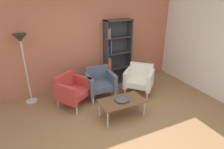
# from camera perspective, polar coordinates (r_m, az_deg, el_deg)

# --- Properties ---
(ground_plane) EXTENTS (8.32, 8.32, 0.00)m
(ground_plane) POSITION_cam_1_polar(r_m,az_deg,el_deg) (4.00, 4.28, -17.25)
(ground_plane) COLOR olive
(brick_back_panel) EXTENTS (6.40, 0.12, 2.90)m
(brick_back_panel) POSITION_cam_1_polar(r_m,az_deg,el_deg) (5.43, -8.32, 10.86)
(brick_back_panel) COLOR #B2664C
(brick_back_panel) RESTS_ON ground_plane
(plaster_right_partition) EXTENTS (0.12, 5.20, 2.90)m
(plaster_right_partition) POSITION_cam_1_polar(r_m,az_deg,el_deg) (5.59, 28.21, 8.71)
(plaster_right_partition) COLOR silver
(plaster_right_partition) RESTS_ON ground_plane
(bookshelf_tall) EXTENTS (0.80, 0.30, 1.90)m
(bookshelf_tall) POSITION_cam_1_polar(r_m,az_deg,el_deg) (5.70, 1.00, 6.01)
(bookshelf_tall) COLOR #333338
(bookshelf_tall) RESTS_ON ground_plane
(coffee_table_low) EXTENTS (1.00, 0.56, 0.40)m
(coffee_table_low) POSITION_cam_1_polar(r_m,az_deg,el_deg) (4.29, 2.96, -8.05)
(coffee_table_low) COLOR brown
(coffee_table_low) RESTS_ON ground_plane
(decorative_bowl) EXTENTS (0.32, 0.32, 0.05)m
(decorative_bowl) POSITION_cam_1_polar(r_m,az_deg,el_deg) (4.26, 2.98, -7.29)
(decorative_bowl) COLOR #4C4C51
(decorative_bowl) RESTS_ON coffee_table_low
(armchair_by_bookshelf) EXTENTS (0.95, 0.93, 0.78)m
(armchair_by_bookshelf) POSITION_cam_1_polar(r_m,az_deg,el_deg) (4.79, -11.67, -4.31)
(armchair_by_bookshelf) COLOR #B73833
(armchair_by_bookshelf) RESTS_ON ground_plane
(armchair_corner_red) EXTENTS (0.75, 0.70, 0.78)m
(armchair_corner_red) POSITION_cam_1_polar(r_m,az_deg,el_deg) (5.08, -3.67, -2.18)
(armchair_corner_red) COLOR #4C566B
(armchair_corner_red) RESTS_ON ground_plane
(armchair_near_window) EXTENTS (0.95, 0.95, 0.78)m
(armchair_near_window) POSITION_cam_1_polar(r_m,az_deg,el_deg) (5.32, 8.11, -1.16)
(armchair_near_window) COLOR white
(armchair_near_window) RESTS_ON ground_plane
(floor_lamp_torchiere) EXTENTS (0.32, 0.32, 1.74)m
(floor_lamp_torchiere) POSITION_cam_1_polar(r_m,az_deg,el_deg) (4.89, -25.20, 7.51)
(floor_lamp_torchiere) COLOR silver
(floor_lamp_torchiere) RESTS_ON ground_plane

